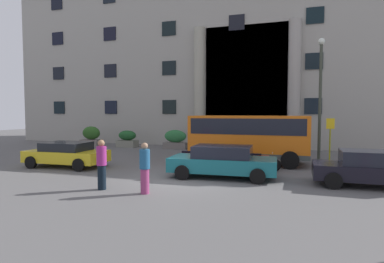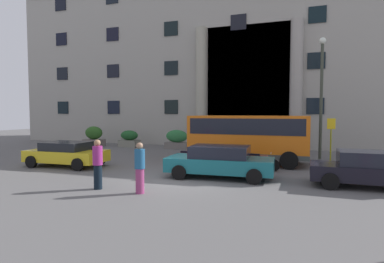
{
  "view_description": "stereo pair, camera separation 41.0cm",
  "coord_description": "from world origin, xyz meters",
  "px_view_note": "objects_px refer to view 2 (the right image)",
  "views": [
    {
      "loc": [
        4.58,
        -12.09,
        2.82
      ],
      "look_at": [
        -1.42,
        6.08,
        1.67
      ],
      "focal_mm": 29.54,
      "sensor_mm": 36.0,
      "label": 1
    },
    {
      "loc": [
        4.96,
        -11.96,
        2.82
      ],
      "look_at": [
        -1.42,
        6.08,
        1.67
      ],
      "focal_mm": 29.54,
      "sensor_mm": 36.0,
      "label": 2
    }
  ],
  "objects_px": {
    "orange_minibus": "(249,135)",
    "motorcycle_far_end": "(188,158)",
    "hedge_planter_far_west": "(129,139)",
    "pedestrian_man_red_shirt": "(140,168)",
    "parked_coupe_end": "(67,154)",
    "parked_compact_extra": "(220,161)",
    "bus_stop_sign": "(331,135)",
    "hedge_planter_west": "(177,140)",
    "hedge_planter_entrance_right": "(94,136)",
    "scooter_by_planter": "(257,161)",
    "pedestrian_woman_with_bag": "(98,164)",
    "lamppost_plaza_centre": "(321,89)",
    "hedge_planter_entrance_left": "(280,143)",
    "parked_estate_mid": "(372,169)"
  },
  "relations": [
    {
      "from": "orange_minibus",
      "to": "lamppost_plaza_centre",
      "type": "relative_size",
      "value": 0.89
    },
    {
      "from": "parked_coupe_end",
      "to": "pedestrian_woman_with_bag",
      "type": "bearing_deg",
      "value": -40.43
    },
    {
      "from": "hedge_planter_entrance_right",
      "to": "parked_estate_mid",
      "type": "xyz_separation_m",
      "value": [
        19.15,
        -9.09,
        -0.1
      ]
    },
    {
      "from": "hedge_planter_west",
      "to": "hedge_planter_far_west",
      "type": "bearing_deg",
      "value": 179.67
    },
    {
      "from": "parked_coupe_end",
      "to": "parked_compact_extra",
      "type": "height_order",
      "value": "parked_compact_extra"
    },
    {
      "from": "parked_coupe_end",
      "to": "parked_compact_extra",
      "type": "distance_m",
      "value": 8.28
    },
    {
      "from": "lamppost_plaza_centre",
      "to": "hedge_planter_entrance_left",
      "type": "bearing_deg",
      "value": 143.03
    },
    {
      "from": "lamppost_plaza_centre",
      "to": "motorcycle_far_end",
      "type": "bearing_deg",
      "value": -141.71
    },
    {
      "from": "hedge_planter_entrance_left",
      "to": "parked_compact_extra",
      "type": "bearing_deg",
      "value": -101.63
    },
    {
      "from": "hedge_planter_entrance_left",
      "to": "pedestrian_man_red_shirt",
      "type": "distance_m",
      "value": 13.21
    },
    {
      "from": "bus_stop_sign",
      "to": "hedge_planter_west",
      "type": "xyz_separation_m",
      "value": [
        -10.73,
        3.15,
        -0.83
      ]
    },
    {
      "from": "bus_stop_sign",
      "to": "parked_coupe_end",
      "type": "bearing_deg",
      "value": -154.88
    },
    {
      "from": "hedge_planter_entrance_right",
      "to": "parked_compact_extra",
      "type": "distance_m",
      "value": 16.15
    },
    {
      "from": "hedge_planter_entrance_right",
      "to": "scooter_by_planter",
      "type": "relative_size",
      "value": 0.83
    },
    {
      "from": "parked_compact_extra",
      "to": "pedestrian_woman_with_bag",
      "type": "height_order",
      "value": "pedestrian_woman_with_bag"
    },
    {
      "from": "parked_coupe_end",
      "to": "parked_compact_extra",
      "type": "xyz_separation_m",
      "value": [
        8.28,
        -0.09,
        0.04
      ]
    },
    {
      "from": "hedge_planter_west",
      "to": "pedestrian_woman_with_bag",
      "type": "relative_size",
      "value": 1.01
    },
    {
      "from": "scooter_by_planter",
      "to": "lamppost_plaza_centre",
      "type": "bearing_deg",
      "value": 56.46
    },
    {
      "from": "orange_minibus",
      "to": "lamppost_plaza_centre",
      "type": "height_order",
      "value": "lamppost_plaza_centre"
    },
    {
      "from": "scooter_by_planter",
      "to": "lamppost_plaza_centre",
      "type": "height_order",
      "value": "lamppost_plaza_centre"
    },
    {
      "from": "orange_minibus",
      "to": "hedge_planter_far_west",
      "type": "distance_m",
      "value": 11.85
    },
    {
      "from": "hedge_planter_entrance_right",
      "to": "parked_coupe_end",
      "type": "relative_size",
      "value": 0.4
    },
    {
      "from": "orange_minibus",
      "to": "motorcycle_far_end",
      "type": "xyz_separation_m",
      "value": [
        -2.75,
        -2.23,
        -1.13
      ]
    },
    {
      "from": "scooter_by_planter",
      "to": "lamppost_plaza_centre",
      "type": "relative_size",
      "value": 0.28
    },
    {
      "from": "parked_estate_mid",
      "to": "lamppost_plaza_centre",
      "type": "bearing_deg",
      "value": 102.01
    },
    {
      "from": "parked_estate_mid",
      "to": "lamppost_plaza_centre",
      "type": "height_order",
      "value": "lamppost_plaza_centre"
    },
    {
      "from": "bus_stop_sign",
      "to": "hedge_planter_far_west",
      "type": "distance_m",
      "value": 15.31
    },
    {
      "from": "pedestrian_woman_with_bag",
      "to": "hedge_planter_entrance_right",
      "type": "bearing_deg",
      "value": -21.36
    },
    {
      "from": "bus_stop_sign",
      "to": "hedge_planter_entrance_right",
      "type": "relative_size",
      "value": 1.47
    },
    {
      "from": "hedge_planter_entrance_right",
      "to": "scooter_by_planter",
      "type": "height_order",
      "value": "hedge_planter_entrance_right"
    },
    {
      "from": "pedestrian_woman_with_bag",
      "to": "hedge_planter_far_west",
      "type": "bearing_deg",
      "value": -32.41
    },
    {
      "from": "hedge_planter_entrance_left",
      "to": "parked_estate_mid",
      "type": "distance_m",
      "value": 9.88
    },
    {
      "from": "orange_minibus",
      "to": "hedge_planter_entrance_left",
      "type": "height_order",
      "value": "orange_minibus"
    },
    {
      "from": "parked_compact_extra",
      "to": "scooter_by_planter",
      "type": "height_order",
      "value": "parked_compact_extra"
    },
    {
      "from": "hedge_planter_entrance_left",
      "to": "pedestrian_woman_with_bag",
      "type": "xyz_separation_m",
      "value": [
        -5.59,
        -12.6,
        0.18
      ]
    },
    {
      "from": "parked_compact_extra",
      "to": "pedestrian_woman_with_bag",
      "type": "bearing_deg",
      "value": -139.78
    },
    {
      "from": "hedge_planter_entrance_left",
      "to": "pedestrian_man_red_shirt",
      "type": "xyz_separation_m",
      "value": [
        -3.82,
        -12.64,
        0.16
      ]
    },
    {
      "from": "scooter_by_planter",
      "to": "parked_compact_extra",
      "type": "bearing_deg",
      "value": -123.46
    },
    {
      "from": "hedge_planter_west",
      "to": "pedestrian_woman_with_bag",
      "type": "height_order",
      "value": "pedestrian_woman_with_bag"
    },
    {
      "from": "orange_minibus",
      "to": "hedge_planter_far_west",
      "type": "relative_size",
      "value": 4.04
    },
    {
      "from": "hedge_planter_west",
      "to": "pedestrian_man_red_shirt",
      "type": "height_order",
      "value": "pedestrian_man_red_shirt"
    },
    {
      "from": "parked_compact_extra",
      "to": "lamppost_plaza_centre",
      "type": "xyz_separation_m",
      "value": [
        4.35,
        7.22,
        3.53
      ]
    },
    {
      "from": "hedge_planter_far_west",
      "to": "motorcycle_far_end",
      "type": "bearing_deg",
      "value": -43.18
    },
    {
      "from": "parked_estate_mid",
      "to": "pedestrian_man_red_shirt",
      "type": "bearing_deg",
      "value": -154.81
    },
    {
      "from": "bus_stop_sign",
      "to": "pedestrian_woman_with_bag",
      "type": "xyz_separation_m",
      "value": [
        -8.58,
        -9.77,
        -0.61
      ]
    },
    {
      "from": "scooter_by_planter",
      "to": "pedestrian_woman_with_bag",
      "type": "distance_m",
      "value": 7.59
    },
    {
      "from": "parked_coupe_end",
      "to": "scooter_by_planter",
      "type": "relative_size",
      "value": 2.04
    },
    {
      "from": "hedge_planter_far_west",
      "to": "pedestrian_man_red_shirt",
      "type": "bearing_deg",
      "value": -57.93
    },
    {
      "from": "parked_compact_extra",
      "to": "pedestrian_man_red_shirt",
      "type": "relative_size",
      "value": 2.61
    },
    {
      "from": "parked_coupe_end",
      "to": "motorcycle_far_end",
      "type": "relative_size",
      "value": 2.13
    }
  ]
}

